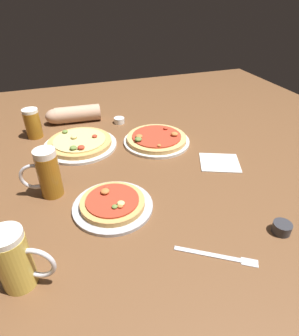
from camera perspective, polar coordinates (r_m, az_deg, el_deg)
The scene contains 12 objects.
ground_plane at distance 1.13m, azimuth 0.00°, elevation -1.48°, with size 2.40×2.40×0.03m, color brown.
pizza_plate_near at distance 0.95m, azimuth -7.27°, elevation -7.07°, with size 0.26×0.26×0.05m.
pizza_plate_far at distance 1.32m, azimuth 1.39°, elevation 5.68°, with size 0.30×0.30×0.05m.
pizza_plate_side at distance 1.32m, azimuth -13.56°, elevation 4.76°, with size 0.32×0.32×0.05m.
beer_mug_dark at distance 0.77m, azimuth -24.95°, elevation -16.10°, with size 0.14×0.09×0.17m.
beer_mug_amber at distance 1.02m, azimuth -19.53°, elevation -1.03°, with size 0.13×0.07×0.17m.
beer_mug_pale at distance 1.46m, azimuth -22.12°, elevation 8.18°, with size 0.08×0.12×0.14m.
ramekin_sauce at distance 1.52m, azimuth -6.08°, elevation 9.31°, with size 0.05×0.05×0.03m, color white.
ramekin_butter at distance 0.95m, azimuth 24.63°, elevation -10.68°, with size 0.05×0.05×0.03m, color #333338.
napkin_folded at distance 1.21m, azimuth 13.68°, elevation 1.12°, with size 0.16×0.14×0.01m, color silver.
fork_left at distance 0.83m, azimuth 13.28°, elevation -16.50°, with size 0.20×0.14×0.01m.
diner_arm at distance 1.56m, azimuth -15.09°, elevation 10.15°, with size 0.28×0.10×0.08m.
Camera 1 is at (-0.30, -0.87, 0.63)m, focal length 30.89 mm.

